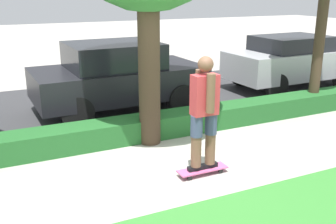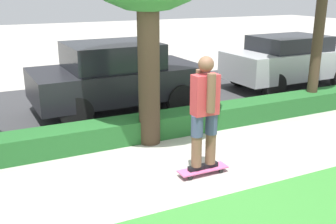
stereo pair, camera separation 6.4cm
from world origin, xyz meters
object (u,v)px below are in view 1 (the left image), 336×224
skateboard (203,170)px  parked_car_rear (293,60)px  skater_person (204,111)px  parked_car_middle (117,76)px

skateboard → parked_car_rear: 6.60m
skater_person → parked_car_middle: bearing=91.5°
skater_person → parked_car_rear: bearing=36.6°
skater_person → parked_car_rear: 6.56m
parked_car_middle → skateboard: bearing=-90.3°
skater_person → parked_car_middle: 3.88m
skateboard → parked_car_middle: parked_car_middle is taller
skateboard → parked_car_middle: 3.95m
skater_person → parked_car_middle: size_ratio=0.45×
parked_car_middle → parked_car_rear: size_ratio=0.99×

